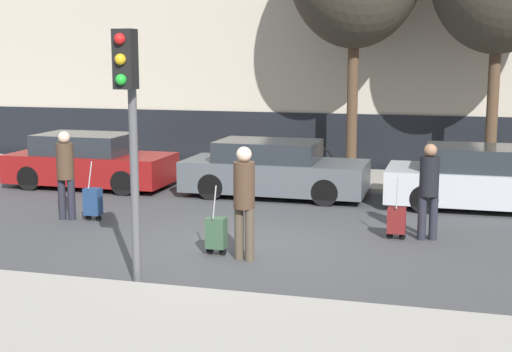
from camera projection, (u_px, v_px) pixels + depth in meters
ground_plane at (245, 249)px, 12.14m from camera, size 80.00×80.00×0.00m
sidewalk_near at (158, 324)px, 8.57m from camera, size 28.00×2.50×0.12m
sidewalk_far at (319, 178)px, 18.79m from camera, size 28.00×3.00×0.12m
parked_car_0 at (89, 162)px, 17.75m from camera, size 4.04×1.74×1.34m
parked_car_1 at (274, 170)px, 16.59m from camera, size 4.23×1.74×1.30m
parked_car_2 at (490, 180)px, 15.23m from camera, size 4.43×1.83×1.34m
pedestrian_left at (65, 170)px, 14.13m from camera, size 0.35×0.34×1.78m
trolley_left at (93, 202)px, 14.14m from camera, size 0.34×0.29×1.20m
pedestrian_center at (244, 196)px, 11.30m from camera, size 0.34×0.34×1.84m
trolley_center at (216, 233)px, 11.70m from camera, size 0.34×0.29×1.17m
pedestrian_right at (429, 186)px, 12.57m from camera, size 0.34×0.34×1.73m
trolley_right at (397, 220)px, 12.69m from camera, size 0.34×0.29×1.12m
traffic_light at (129, 106)px, 9.72m from camera, size 0.28×0.47×3.60m
parked_bicycle at (301, 159)px, 19.17m from camera, size 1.77×0.06×0.96m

